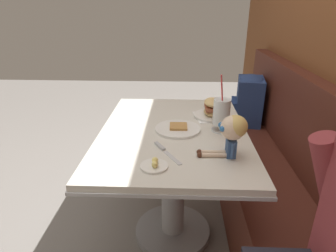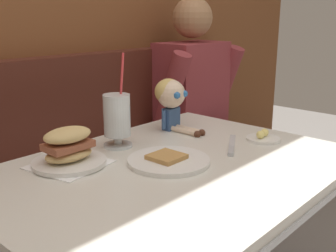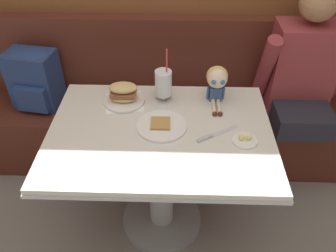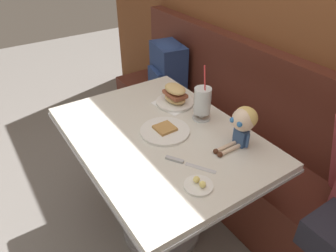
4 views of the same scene
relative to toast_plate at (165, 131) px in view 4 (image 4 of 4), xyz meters
name	(u,v)px [view 4 (image 4 of 4)]	position (x,y,z in m)	size (l,w,h in m)	color
ground_plane	(137,242)	(0.00, -0.20, -0.75)	(8.00, 8.00, 0.00)	gray
wood_panel_wall	(294,14)	(0.00, 0.85, 0.45)	(4.40, 0.08, 2.40)	brown
booth_bench	(241,154)	(0.00, 0.60, -0.42)	(2.60, 0.48, 1.00)	#512319
diner_table	(161,163)	(0.00, -0.02, -0.21)	(1.11, 0.81, 0.74)	silver
toast_plate	(165,131)	(0.00, 0.00, 0.00)	(0.25, 0.25, 0.03)	white
milkshake_glass	(202,102)	(0.00, 0.23, 0.09)	(0.10, 0.10, 0.32)	silver
sandwich_plate	(175,96)	(-0.21, 0.21, 0.04)	(0.23, 0.23, 0.12)	white
butter_saucer	(199,185)	(0.40, -0.10, 0.00)	(0.12, 0.12, 0.04)	white
butter_knife	(182,162)	(0.24, -0.07, 0.00)	(0.21, 0.14, 0.01)	silver
seated_doll	(243,122)	(0.28, 0.24, 0.12)	(0.11, 0.22, 0.20)	#385689
backpack	(168,66)	(-0.85, 0.58, -0.09)	(0.33, 0.28, 0.41)	navy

